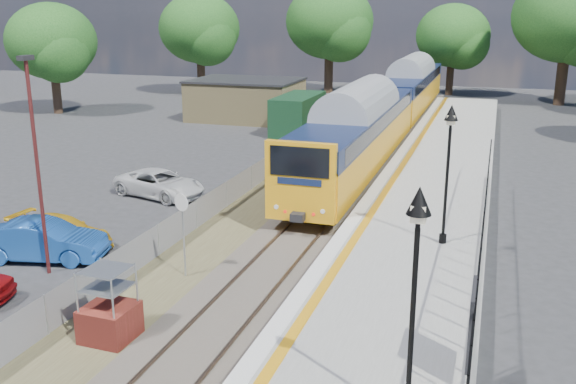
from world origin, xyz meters
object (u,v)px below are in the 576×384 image
at_px(victorian_lamp_north, 449,142).
at_px(car_yellow, 61,232).
at_px(speed_sign, 183,221).
at_px(car_blue, 43,241).
at_px(train, 390,104).
at_px(brick_plinth, 109,306).
at_px(carpark_lamp, 36,154).
at_px(car_white, 160,184).
at_px(victorian_lamp_south, 416,253).

bearing_deg(victorian_lamp_north, car_yellow, -170.20).
height_order(speed_sign, car_blue, speed_sign).
relative_size(train, speed_sign, 14.37).
xyz_separation_m(brick_plinth, carpark_lamp, (-4.45, 3.23, 3.04)).
distance_m(brick_plinth, car_yellow, 7.70).
distance_m(train, car_white, 18.67).
xyz_separation_m(victorian_lamp_north, speed_sign, (-7.80, -3.38, -2.36)).
distance_m(victorian_lamp_south, car_white, 20.19).
relative_size(brick_plinth, car_yellow, 0.51).
height_order(train, brick_plinth, train).
xyz_separation_m(speed_sign, car_blue, (-5.33, -0.12, -1.23)).
bearing_deg(carpark_lamp, victorian_lamp_north, 19.86).
xyz_separation_m(train, speed_sign, (-2.50, -24.93, -0.40)).
bearing_deg(victorian_lamp_south, speed_sign, 140.40).
distance_m(victorian_lamp_south, train, 32.08).
distance_m(carpark_lamp, car_blue, 3.55).
bearing_deg(victorian_lamp_north, speed_sign, -156.57).
bearing_deg(victorian_lamp_north, brick_plinth, -135.56).
distance_m(victorian_lamp_north, brick_plinth, 11.42).
bearing_deg(car_yellow, carpark_lamp, -148.76).
relative_size(victorian_lamp_south, car_white, 1.04).
xyz_separation_m(victorian_lamp_north, car_blue, (-13.13, -3.50, -3.59)).
bearing_deg(car_white, brick_plinth, -141.64).
bearing_deg(brick_plinth, carpark_lamp, 144.03).
relative_size(train, brick_plinth, 20.06).
relative_size(carpark_lamp, car_white, 1.59).
distance_m(speed_sign, car_white, 9.78).
xyz_separation_m(victorian_lamp_south, car_yellow, (-13.52, 7.70, -3.72)).
relative_size(carpark_lamp, car_yellow, 1.78).
height_order(train, car_white, train).
xyz_separation_m(victorian_lamp_south, car_blue, (-13.33, 6.50, -3.59)).
bearing_deg(victorian_lamp_south, train, 99.89).
relative_size(victorian_lamp_south, train, 0.11).
bearing_deg(carpark_lamp, speed_sign, 13.20).
distance_m(victorian_lamp_north, train, 22.28).
xyz_separation_m(train, carpark_lamp, (-6.95, -25.97, 1.67)).
relative_size(victorian_lamp_north, car_white, 1.04).
bearing_deg(car_blue, speed_sign, -101.75).
bearing_deg(speed_sign, carpark_lamp, -149.08).
bearing_deg(car_yellow, victorian_lamp_north, -75.76).
distance_m(train, carpark_lamp, 26.94).
xyz_separation_m(victorian_lamp_south, carpark_lamp, (-12.45, 5.58, -0.28)).
height_order(victorian_lamp_north, car_yellow, victorian_lamp_north).
bearing_deg(car_blue, car_yellow, -3.96).
xyz_separation_m(victorian_lamp_south, brick_plinth, (-8.00, 2.35, -3.32)).
relative_size(victorian_lamp_south, car_blue, 1.07).
xyz_separation_m(speed_sign, car_yellow, (-5.52, 1.08, -1.36)).
xyz_separation_m(brick_plinth, speed_sign, (-0.00, 4.27, 0.96)).
height_order(victorian_lamp_south, speed_sign, victorian_lamp_south).
bearing_deg(speed_sign, car_white, 141.21).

